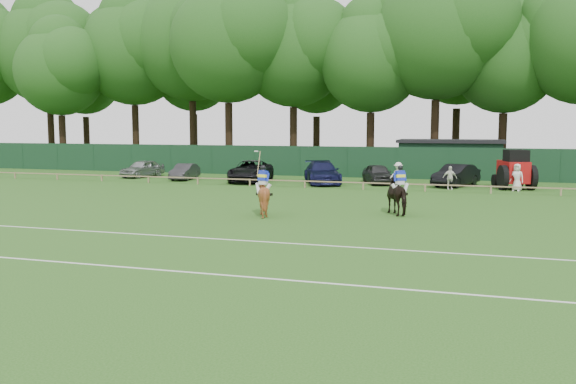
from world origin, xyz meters
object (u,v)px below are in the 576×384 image
at_px(sedan_silver, 142,168).
at_px(spectator_mid, 450,178).
at_px(sedan_grey, 185,172).
at_px(estate_black, 456,175).
at_px(spectator_left, 398,174).
at_px(spectator_right, 517,177).
at_px(suv_black, 251,171).
at_px(horse_dark, 400,196).
at_px(hatch_grey, 378,174).
at_px(tractor, 514,170).
at_px(utility_shed, 450,158).
at_px(sedan_navy, 322,173).
at_px(horse_chestnut, 263,196).

height_order(sedan_silver, spectator_mid, spectator_mid).
relative_size(sedan_grey, spectator_mid, 2.41).
distance_m(estate_black, spectator_left, 4.09).
bearing_deg(spectator_right, spectator_mid, -153.71).
xyz_separation_m(suv_black, spectator_left, (11.02, -0.49, 0.06)).
xyz_separation_m(sedan_silver, spectator_right, (28.59, -2.16, 0.18)).
relative_size(horse_dark, sedan_grey, 0.57).
xyz_separation_m(sedan_silver, hatch_grey, (19.29, 0.04, 0.01)).
bearing_deg(sedan_silver, tractor, 9.17).
xyz_separation_m(spectator_mid, utility_shed, (-0.43, 10.30, 0.76)).
bearing_deg(sedan_silver, sedan_navy, 6.97).
xyz_separation_m(suv_black, estate_black, (14.80, 1.08, -0.03)).
distance_m(hatch_grey, utility_shed, 9.13).
bearing_deg(suv_black, tractor, -7.61).
relative_size(sedan_navy, tractor, 1.55).
bearing_deg(horse_dark, suv_black, -79.74).
bearing_deg(sedan_grey, spectator_right, -9.40).
distance_m(sedan_grey, spectator_left, 16.58).
height_order(sedan_silver, utility_shed, utility_shed).
relative_size(sedan_silver, suv_black, 0.73).
height_order(horse_dark, spectator_mid, horse_dark).
height_order(sedan_grey, spectator_right, spectator_right).
height_order(sedan_silver, tractor, tractor).
relative_size(horse_chestnut, sedan_grey, 0.49).
bearing_deg(estate_black, sedan_silver, -157.17).
height_order(sedan_grey, hatch_grey, hatch_grey).
height_order(spectator_left, tractor, tractor).
height_order(sedan_silver, estate_black, estate_black).
height_order(sedan_grey, spectator_mid, spectator_mid).
height_order(sedan_silver, sedan_navy, sedan_navy).
bearing_deg(spectator_mid, sedan_grey, 163.51).
distance_m(horse_dark, hatch_grey, 15.21).
distance_m(suv_black, hatch_grey, 9.44).
xyz_separation_m(spectator_right, tractor, (-0.11, 1.32, 0.35)).
height_order(horse_dark, spectator_left, horse_dark).
height_order(sedan_silver, spectator_right, spectator_right).
xyz_separation_m(sedan_navy, estate_black, (9.33, 0.93, -0.04)).
xyz_separation_m(horse_chestnut, tractor, (11.87, 16.20, 0.31)).
xyz_separation_m(horse_chestnut, estate_black, (8.13, 16.92, -0.17)).
distance_m(horse_chestnut, suv_black, 17.19).
bearing_deg(utility_shed, tractor, -62.64).
bearing_deg(spectator_mid, hatch_grey, 141.38).
distance_m(sedan_grey, spectator_right, 24.23).
xyz_separation_m(horse_dark, sedan_navy, (-7.28, 13.74, -0.11)).
bearing_deg(sedan_silver, horse_dark, -22.25).
xyz_separation_m(sedan_silver, tractor, (28.48, -0.83, 0.53)).
bearing_deg(spectator_right, sedan_navy, -162.88).
height_order(hatch_grey, spectator_right, spectator_right).
bearing_deg(sedan_silver, spectator_left, 6.27).
distance_m(sedan_navy, spectator_mid, 9.13).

